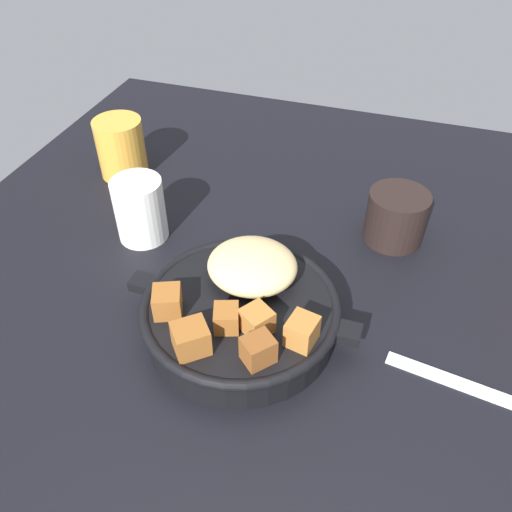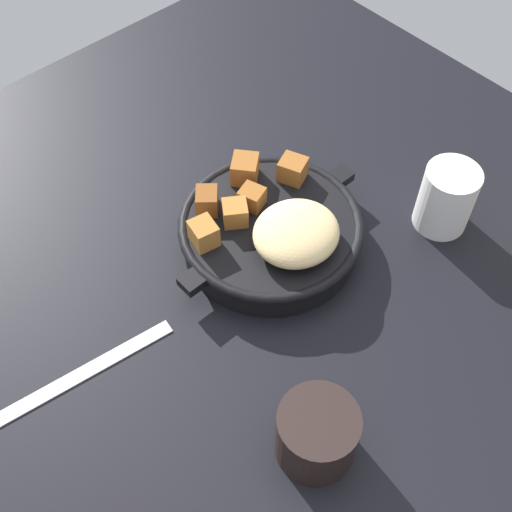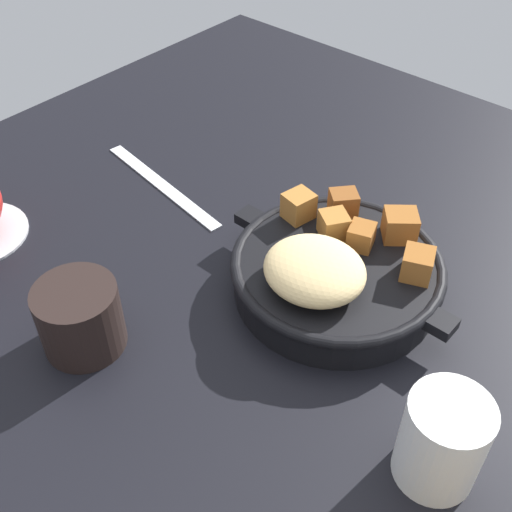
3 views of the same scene
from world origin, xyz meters
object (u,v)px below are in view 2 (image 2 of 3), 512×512
at_px(butter_knife, 76,377).
at_px(coffee_mug_dark, 317,434).
at_px(white_creamer_pitcher, 446,198).
at_px(cast_iron_skillet, 272,230).

height_order(butter_knife, coffee_mug_dark, coffee_mug_dark).
bearing_deg(butter_knife, white_creamer_pitcher, 173.29).
bearing_deg(coffee_mug_dark, white_creamer_pitcher, -162.53).
distance_m(butter_knife, coffee_mug_dark, 0.26).
distance_m(cast_iron_skillet, coffee_mug_dark, 0.25).
xyz_separation_m(coffee_mug_dark, white_creamer_pitcher, (-0.32, -0.10, 0.01)).
relative_size(cast_iron_skillet, butter_knife, 1.16).
height_order(cast_iron_skillet, white_creamer_pitcher, white_creamer_pitcher).
relative_size(coffee_mug_dark, white_creamer_pitcher, 0.91).
bearing_deg(cast_iron_skillet, butter_knife, -1.99).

